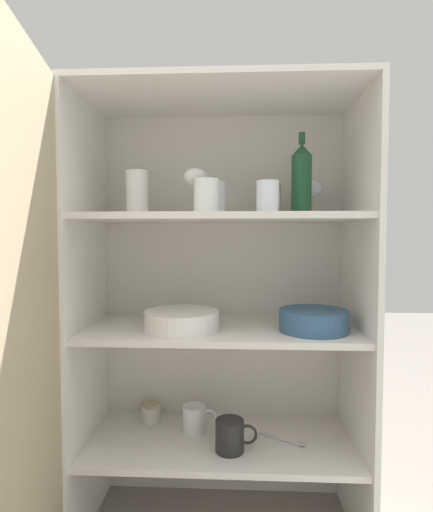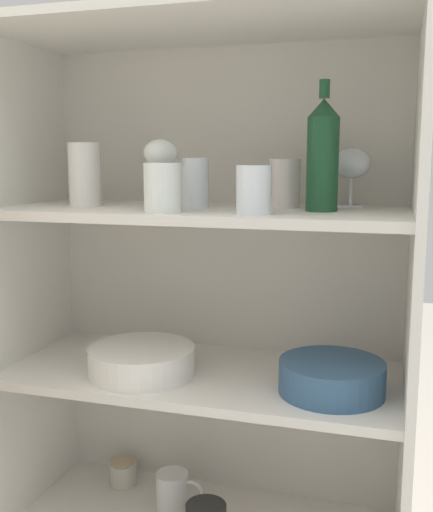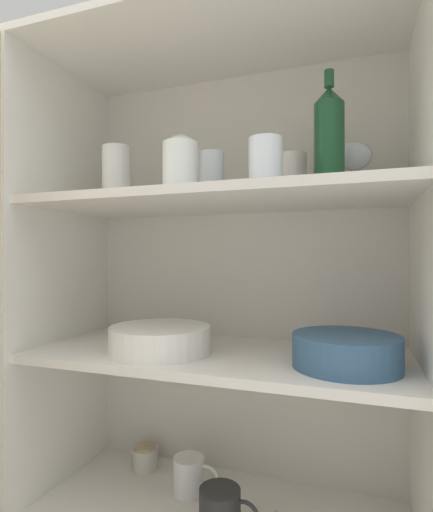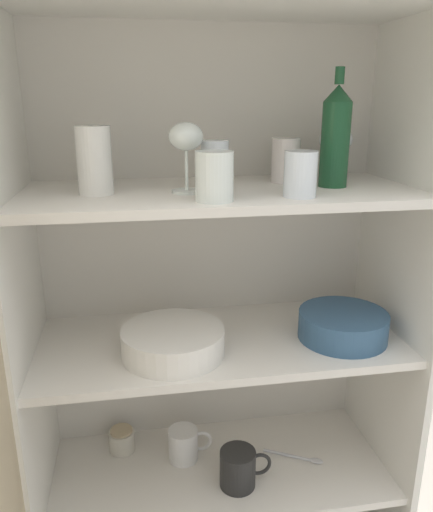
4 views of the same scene
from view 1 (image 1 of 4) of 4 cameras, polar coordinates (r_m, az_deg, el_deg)
The scene contains 22 objects.
cupboard_back_panel at distance 1.53m, azimuth 0.84°, elevation -7.30°, with size 0.91×0.02×1.42m, color silver.
cupboard_side_left at distance 1.42m, azimuth -17.96°, elevation -8.23°, with size 0.02×0.42×1.42m, color white.
cupboard_side_right at distance 1.39m, azimuth 19.51°, elevation -8.51°, with size 0.02×0.42×1.42m, color white.
cupboard_top_panel at distance 1.38m, azimuth 0.56°, elevation 21.87°, with size 0.91×0.42×0.02m, color white.
shelf_board_lower at distance 1.48m, azimuth 0.53°, elevation -25.03°, with size 0.87×0.38×0.02m, color silver.
shelf_board_middle at distance 1.34m, azimuth 0.54°, elevation -10.47°, with size 0.87×0.38×0.02m, color silver.
shelf_board_upper at distance 1.30m, azimuth 0.55°, elevation 5.48°, with size 0.87×0.38×0.02m, color silver.
cupboard_door at distance 1.02m, azimuth -24.95°, elevation -12.74°, with size 0.10×0.45×1.42m.
tumbler_glass_0 at distance 1.31m, azimuth -0.02°, elevation 8.26°, with size 0.06×0.06×0.11m.
tumbler_glass_1 at distance 1.18m, azimuth -1.45°, elevation 8.59°, with size 0.08×0.08×0.10m.
tumbler_glass_2 at distance 1.20m, azimuth 7.32°, elevation 8.40°, with size 0.07×0.07×0.09m.
tumbler_glass_3 at distance 1.33m, azimuth -11.26°, elevation 8.83°, with size 0.07×0.07×0.14m.
tumbler_glass_4 at distance 1.38m, azimuth 7.78°, elevation 7.90°, with size 0.07×0.07×0.10m.
wine_glass_0 at distance 1.44m, azimuth 13.25°, elevation 9.24°, with size 0.08×0.08×0.13m.
wine_glass_1 at distance 1.29m, azimuth -3.08°, elevation 10.79°, with size 0.07×0.07×0.15m.
wine_bottle at distance 1.32m, azimuth 12.05°, elevation 10.74°, with size 0.06×0.06×0.26m.
plate_stack_white at distance 1.28m, azimuth -5.00°, elevation -9.18°, with size 0.24×0.24×0.06m.
mixing_bowl_large at distance 1.30m, azimuth 13.69°, elevation -8.82°, with size 0.22×0.22×0.07m.
coffee_mug_primary at distance 1.38m, azimuth 2.00°, elevation -24.25°, with size 0.13×0.09×0.10m.
coffee_mug_extra_1 at distance 1.50m, azimuth -3.12°, elevation -22.18°, with size 0.12×0.08×0.09m.
storage_jar at distance 1.59m, azimuth -9.33°, elevation -21.25°, with size 0.07×0.07×0.07m.
serving_spoon at distance 1.47m, azimuth 9.87°, elevation -24.52°, with size 0.15×0.09×0.01m.
Camera 1 is at (0.05, -1.11, 0.98)m, focal length 28.00 mm.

